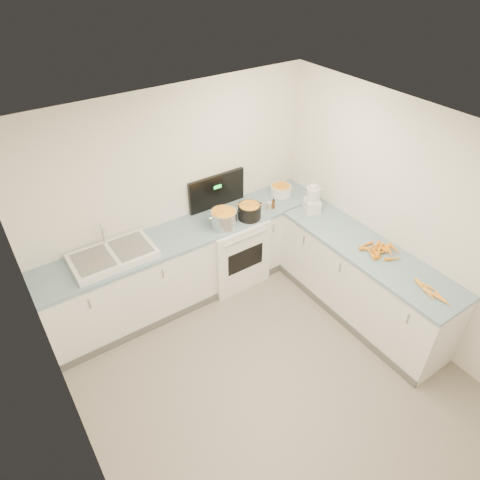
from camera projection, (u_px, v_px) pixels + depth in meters
floor at (276, 387)px, 4.33m from camera, size 3.50×4.00×0.00m
ceiling at (296, 162)px, 2.83m from camera, size 3.50×4.00×0.00m
wall_back at (174, 196)px, 4.90m from camera, size 3.50×0.00×2.50m
wall_left at (75, 404)px, 2.79m from camera, size 0.00×4.00×2.50m
wall_right at (418, 230)px, 4.36m from camera, size 0.00×4.00×2.50m
counter_back at (192, 262)px, 5.17m from camera, size 3.50×0.62×0.94m
counter_right at (362, 281)px, 4.89m from camera, size 0.62×2.20×0.94m
stove at (230, 247)px, 5.41m from camera, size 0.76×0.65×1.36m
sink at (113, 256)px, 4.46m from camera, size 0.86×0.52×0.31m
steel_pot at (224, 220)px, 4.91m from camera, size 0.31×0.31×0.22m
black_pot at (249, 212)px, 5.06m from camera, size 0.33×0.33×0.20m
wooden_spoon at (249, 205)px, 4.99m from camera, size 0.31×0.23×0.02m
mixing_bowl at (281, 190)px, 5.50m from camera, size 0.36×0.36×0.12m
extract_bottle at (273, 204)px, 5.25m from camera, size 0.04×0.04×0.10m
spice_jar at (269, 206)px, 5.24m from camera, size 0.04×0.04×0.08m
food_processor at (312, 200)px, 5.14m from camera, size 0.24×0.26×0.35m
carrot_pile at (379, 250)px, 4.55m from camera, size 0.35×0.42×0.09m
peeled_carrots at (432, 292)px, 4.05m from camera, size 0.16×0.42×0.04m
peelings at (95, 260)px, 4.35m from camera, size 0.23×0.28×0.01m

